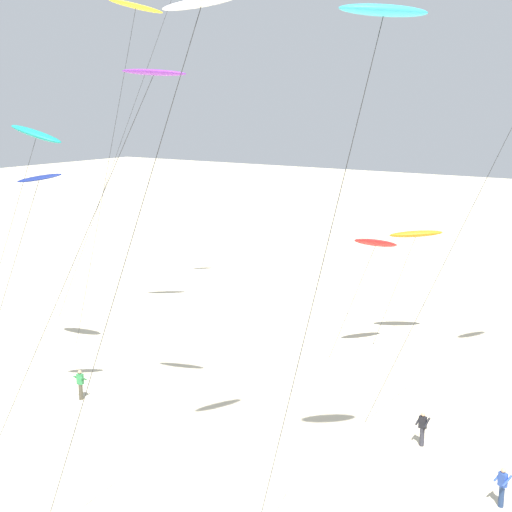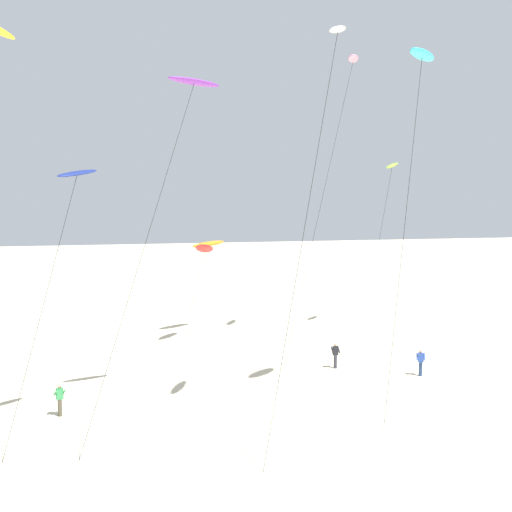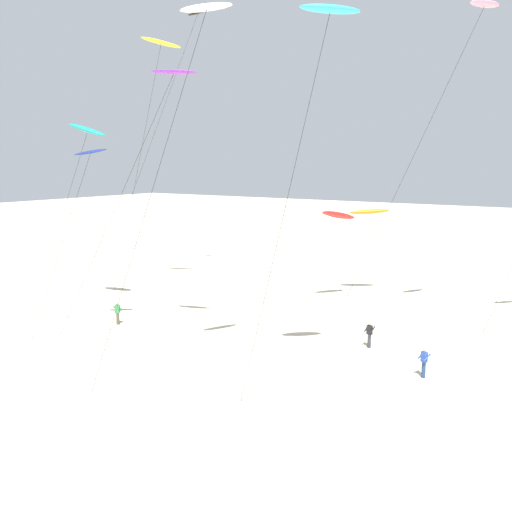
# 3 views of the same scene
# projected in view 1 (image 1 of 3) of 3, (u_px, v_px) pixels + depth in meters

# --- Properties ---
(ground_plane) EXTENTS (260.00, 260.00, 0.00)m
(ground_plane) POSITION_uv_depth(u_px,v_px,m) (216.00, 484.00, 29.44)
(ground_plane) COLOR beige
(kite_teal) EXTENTS (5.23, 4.08, 14.53)m
(kite_teal) POSITION_uv_depth(u_px,v_px,m) (36.00, 135.00, 38.35)
(kite_teal) COLOR teal
(kite_teal) RESTS_ON ground
(kite_red) EXTENTS (3.32, 3.43, 7.95)m
(kite_red) POSITION_uv_depth(u_px,v_px,m) (376.00, 243.00, 42.61)
(kite_red) COLOR red
(kite_red) RESTS_ON ground
(kite_purple) EXTENTS (7.42, 5.87, 17.08)m
(kite_purple) POSITION_uv_depth(u_px,v_px,m) (152.00, 77.00, 29.70)
(kite_purple) COLOR purple
(kite_purple) RESTS_ON ground
(kite_navy) EXTENTS (4.34, 3.63, 12.51)m
(kite_navy) POSITION_uv_depth(u_px,v_px,m) (38.00, 183.00, 32.47)
(kite_navy) COLOR navy
(kite_navy) RESTS_ON ground
(kite_cyan) EXTENTS (4.46, 3.96, 18.55)m
(kite_cyan) POSITION_uv_depth(u_px,v_px,m) (383.00, 14.00, 21.39)
(kite_cyan) COLOR #33BFE0
(kite_cyan) RESTS_ON ground
(kite_yellow) EXTENTS (4.93, 4.50, 21.80)m
(kite_yellow) POSITION_uv_depth(u_px,v_px,m) (135.00, 10.00, 42.72)
(kite_yellow) COLOR yellow
(kite_yellow) RESTS_ON ground
(kite_orange) EXTENTS (3.68, 2.99, 7.73)m
(kite_orange) POSITION_uv_depth(u_px,v_px,m) (416.00, 234.00, 45.16)
(kite_orange) COLOR orange
(kite_orange) RESTS_ON ground
(kite_white) EXTENTS (5.65, 5.32, 19.20)m
(kite_white) POSITION_uv_depth(u_px,v_px,m) (199.00, 10.00, 22.64)
(kite_white) COLOR white
(kite_white) RESTS_ON ground
(kite_flyer_nearest) EXTENTS (0.60, 0.57, 1.67)m
(kite_flyer_nearest) POSITION_uv_depth(u_px,v_px,m) (422.00, 428.00, 32.58)
(kite_flyer_nearest) COLOR #33333D
(kite_flyer_nearest) RESTS_ON ground
(kite_flyer_middle) EXTENTS (0.65, 0.63, 1.67)m
(kite_flyer_middle) POSITION_uv_depth(u_px,v_px,m) (80.00, 384.00, 37.67)
(kite_flyer_middle) COLOR #4C4738
(kite_flyer_middle) RESTS_ON ground
(kite_flyer_furthest) EXTENTS (0.70, 0.69, 1.67)m
(kite_flyer_furthest) POSITION_uv_depth(u_px,v_px,m) (502.00, 486.00, 27.65)
(kite_flyer_furthest) COLOR navy
(kite_flyer_furthest) RESTS_ON ground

